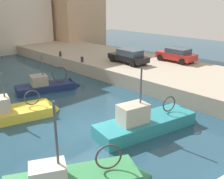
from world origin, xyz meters
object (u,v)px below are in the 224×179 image
fishing_boat_yellow (19,116)px  parked_car_black (129,56)px  mooring_bollard_mid (82,59)px  mooring_bollard_north (60,54)px  fishing_boat_teal (150,127)px  fishing_boat_navy (50,88)px  parked_car_red (177,55)px

fishing_boat_yellow → parked_car_black: size_ratio=1.32×
mooring_bollard_mid → mooring_bollard_north: 4.00m
fishing_boat_teal → mooring_bollard_mid: 13.52m
parked_car_black → mooring_bollard_north: parked_car_black is taller
mooring_bollard_north → mooring_bollard_mid: bearing=-90.0°
fishing_boat_teal → fishing_boat_navy: 10.30m
fishing_boat_navy → parked_car_red: (12.36, -4.11, 1.78)m
parked_car_black → fishing_boat_yellow: bearing=-170.1°
parked_car_black → parked_car_red: 5.00m
parked_car_black → mooring_bollard_mid: parked_car_black is taller
parked_car_red → mooring_bollard_mid: (-7.17, 6.42, -0.44)m
fishing_boat_navy → mooring_bollard_north: fishing_boat_navy is taller
fishing_boat_teal → fishing_boat_yellow: size_ratio=1.22×
parked_car_black → mooring_bollard_mid: (-3.06, 3.57, -0.44)m
fishing_boat_yellow → mooring_bollard_north: (9.51, 9.76, 1.36)m
mooring_bollard_mid → mooring_bollard_north: size_ratio=1.00×
fishing_boat_navy → mooring_bollard_mid: fishing_boat_navy is taller
fishing_boat_yellow → fishing_boat_navy: fishing_boat_yellow is taller
fishing_boat_teal → fishing_boat_navy: fishing_boat_teal is taller
fishing_boat_teal → mooring_bollard_mid: bearing=69.5°
parked_car_red → fishing_boat_navy: bearing=161.6°
mooring_bollard_mid → mooring_bollard_north: bearing=90.0°
fishing_boat_teal → fishing_boat_yellow: bearing=125.0°
fishing_boat_yellow → parked_car_red: 16.79m
parked_car_red → mooring_bollard_mid: 9.63m
fishing_boat_teal → parked_car_red: bearing=27.5°
fishing_boat_teal → mooring_bollard_mid: size_ratio=12.99×
fishing_boat_yellow → parked_car_red: (16.68, -0.65, 1.80)m
parked_car_black → mooring_bollard_north: 8.17m
fishing_boat_teal → parked_car_black: 12.06m
parked_car_black → fishing_boat_navy: bearing=171.3°
fishing_boat_navy → parked_car_black: (8.25, -1.26, 1.78)m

